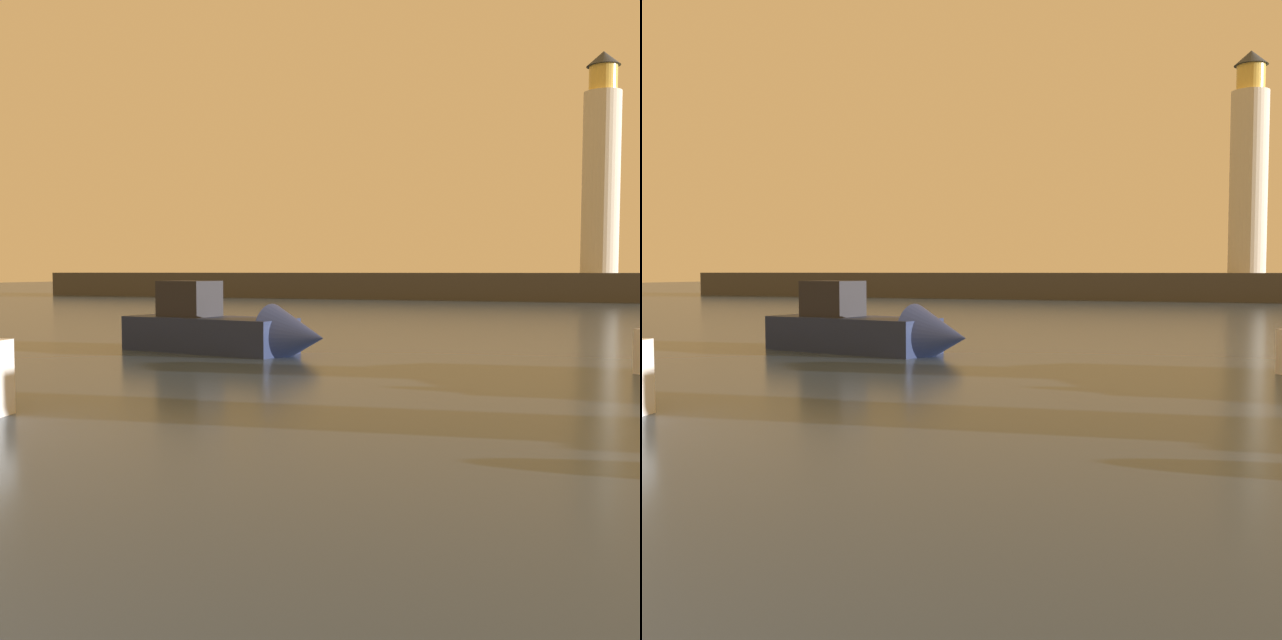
# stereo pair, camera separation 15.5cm
# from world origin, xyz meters

# --- Properties ---
(ground_plane) EXTENTS (220.00, 220.00, 0.00)m
(ground_plane) POSITION_xyz_m (0.00, 30.28, 0.00)
(ground_plane) COLOR #2D3D51
(breakwater) EXTENTS (88.48, 6.50, 2.09)m
(breakwater) POSITION_xyz_m (0.00, 60.57, 1.04)
(breakwater) COLOR #423F3D
(breakwater) RESTS_ON ground_plane
(lighthouse) EXTENTS (2.70, 2.70, 16.27)m
(lighthouse) POSITION_xyz_m (3.32, 60.57, 9.79)
(lighthouse) COLOR silver
(lighthouse) RESTS_ON breakwater
(motorboat_0) EXTENTS (6.27, 2.73, 2.25)m
(motorboat_0) POSITION_xyz_m (-5.16, 17.50, 0.60)
(motorboat_0) COLOR #1E284C
(motorboat_0) RESTS_ON ground_plane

